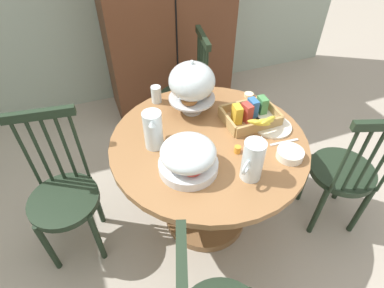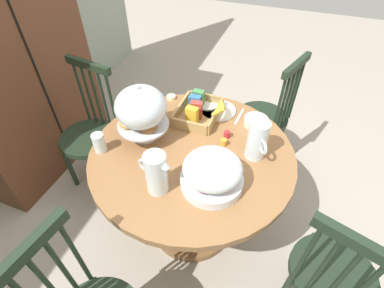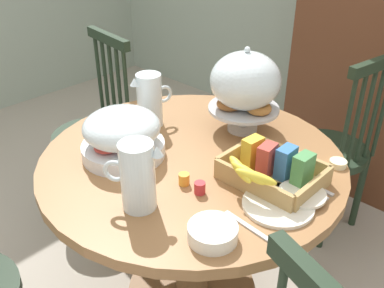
# 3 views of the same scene
# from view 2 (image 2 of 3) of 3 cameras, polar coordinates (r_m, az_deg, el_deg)

# --- Properties ---
(ground_plane) EXTENTS (10.00, 10.00, 0.00)m
(ground_plane) POSITION_cam_2_polar(r_m,az_deg,el_deg) (2.07, -0.02, -18.46)
(ground_plane) COLOR #A89E8E
(dining_table) EXTENTS (1.11, 1.11, 0.74)m
(dining_table) POSITION_cam_2_polar(r_m,az_deg,el_deg) (1.72, -0.00, -6.93)
(dining_table) COLOR olive
(dining_table) RESTS_ON ground_plane
(windsor_chair_by_cabinet) EXTENTS (0.43, 0.43, 0.97)m
(windsor_chair_by_cabinet) POSITION_cam_2_polar(r_m,az_deg,el_deg) (1.61, 25.89, -22.85)
(windsor_chair_by_cabinet) COLOR #1E2D1E
(windsor_chair_by_cabinet) RESTS_ON ground_plane
(windsor_chair_facing_door) EXTENTS (0.43, 0.43, 0.97)m
(windsor_chair_facing_door) POSITION_cam_2_polar(r_m,az_deg,el_deg) (2.29, 14.22, 4.90)
(windsor_chair_facing_door) COLOR #1E2D1E
(windsor_chair_facing_door) RESTS_ON ground_plane
(windsor_chair_far_side) EXTENTS (0.40, 0.41, 0.97)m
(windsor_chair_far_side) POSITION_cam_2_polar(r_m,az_deg,el_deg) (2.19, -19.45, 1.53)
(windsor_chair_far_side) COLOR #1E2D1E
(windsor_chair_far_side) RESTS_ON ground_plane
(pastry_stand_with_dome) EXTENTS (0.28, 0.28, 0.34)m
(pastry_stand_with_dome) POSITION_cam_2_polar(r_m,az_deg,el_deg) (1.52, -10.14, 6.87)
(pastry_stand_with_dome) COLOR silver
(pastry_stand_with_dome) RESTS_ON dining_table
(fruit_platter_covered) EXTENTS (0.30, 0.30, 0.18)m
(fruit_platter_covered) POSITION_cam_2_polar(r_m,az_deg,el_deg) (1.33, 4.04, -5.69)
(fruit_platter_covered) COLOR silver
(fruit_platter_covered) RESTS_ON dining_table
(orange_juice_pitcher) EXTENTS (0.10, 0.18, 0.22)m
(orange_juice_pitcher) POSITION_cam_2_polar(r_m,az_deg,el_deg) (1.31, -7.13, -6.04)
(orange_juice_pitcher) COLOR silver
(orange_juice_pitcher) RESTS_ON dining_table
(milk_pitcher) EXTENTS (0.17, 0.13, 0.22)m
(milk_pitcher) POSITION_cam_2_polar(r_m,az_deg,el_deg) (1.49, 12.79, 0.53)
(milk_pitcher) COLOR silver
(milk_pitcher) RESTS_ON dining_table
(cereal_basket) EXTENTS (0.32, 0.30, 0.12)m
(cereal_basket) POSITION_cam_2_polar(r_m,az_deg,el_deg) (1.74, 1.42, 6.71)
(cereal_basket) COLOR tan
(cereal_basket) RESTS_ON dining_table
(china_plate_large) EXTENTS (0.22, 0.22, 0.01)m
(china_plate_large) POSITION_cam_2_polar(r_m,az_deg,el_deg) (1.82, 5.26, 6.69)
(china_plate_large) COLOR white
(china_plate_large) RESTS_ON dining_table
(china_plate_small) EXTENTS (0.15, 0.15, 0.01)m
(china_plate_small) POSITION_cam_2_polar(r_m,az_deg,el_deg) (1.85, 3.02, 8.05)
(china_plate_small) COLOR white
(china_plate_small) RESTS_ON china_plate_large
(cereal_bowl) EXTENTS (0.14, 0.14, 0.04)m
(cereal_bowl) POSITION_cam_2_polar(r_m,az_deg,el_deg) (1.74, 12.62, 4.39)
(cereal_bowl) COLOR white
(cereal_bowl) RESTS_ON dining_table
(drinking_glass) EXTENTS (0.06, 0.06, 0.11)m
(drinking_glass) POSITION_cam_2_polar(r_m,az_deg,el_deg) (1.59, -18.02, 0.22)
(drinking_glass) COLOR silver
(drinking_glass) RESTS_ON dining_table
(butter_dish) EXTENTS (0.06, 0.06, 0.02)m
(butter_dish) POSITION_cam_2_polar(r_m,az_deg,el_deg) (1.93, -4.18, 9.29)
(butter_dish) COLOR beige
(butter_dish) RESTS_ON dining_table
(jam_jar_strawberry) EXTENTS (0.04, 0.04, 0.04)m
(jam_jar_strawberry) POSITION_cam_2_polar(r_m,az_deg,el_deg) (1.62, 6.97, 1.92)
(jam_jar_strawberry) COLOR #B7282D
(jam_jar_strawberry) RESTS_ON dining_table
(jam_jar_apricot) EXTENTS (0.04, 0.04, 0.04)m
(jam_jar_apricot) POSITION_cam_2_polar(r_m,az_deg,el_deg) (1.57, 6.30, 0.34)
(jam_jar_apricot) COLOR orange
(jam_jar_apricot) RESTS_ON dining_table
(table_knife) EXTENTS (0.17, 0.03, 0.01)m
(table_knife) POSITION_cam_2_polar(r_m,az_deg,el_deg) (1.86, 1.19, 7.72)
(table_knife) COLOR silver
(table_knife) RESTS_ON dining_table
(dinner_fork) EXTENTS (0.17, 0.03, 0.01)m
(dinner_fork) POSITION_cam_2_polar(r_m,az_deg,el_deg) (1.87, 0.35, 7.95)
(dinner_fork) COLOR silver
(dinner_fork) RESTS_ON dining_table
(soup_spoon) EXTENTS (0.17, 0.03, 0.01)m
(soup_spoon) POSITION_cam_2_polar(r_m,az_deg,el_deg) (1.79, 9.45, 5.43)
(soup_spoon) COLOR silver
(soup_spoon) RESTS_ON dining_table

